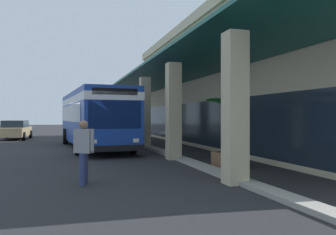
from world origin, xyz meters
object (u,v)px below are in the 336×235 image
(pedestrian, at_px, (84,149))
(potted_palm, at_px, (227,150))
(parked_sedan_tan, at_px, (15,130))
(transit_bus, at_px, (94,115))

(pedestrian, height_order, potted_palm, potted_palm)
(parked_sedan_tan, distance_m, pedestrian, 20.26)
(parked_sedan_tan, xyz_separation_m, pedestrian, (19.79, 4.32, 0.19))
(transit_bus, height_order, parked_sedan_tan, transit_bus)
(parked_sedan_tan, distance_m, potted_palm, 20.14)
(pedestrian, bearing_deg, transit_bus, 174.60)
(transit_bus, distance_m, potted_palm, 9.78)
(parked_sedan_tan, height_order, pedestrian, pedestrian)
(transit_bus, distance_m, pedestrian, 10.87)
(parked_sedan_tan, relative_size, potted_palm, 1.77)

